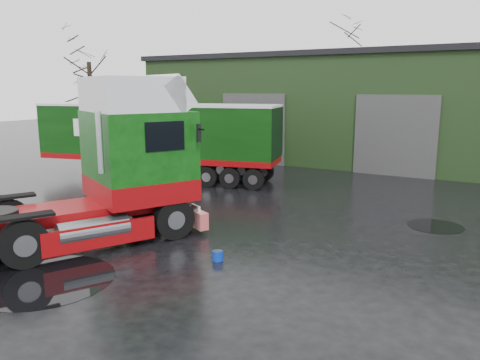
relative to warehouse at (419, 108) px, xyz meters
name	(u,v)px	position (x,y,z in m)	size (l,w,h in m)	color
ground	(199,252)	(-2.00, -20.00, -3.16)	(100.00, 100.00, 0.00)	black
warehouse	(419,108)	(0.00, 0.00, 0.00)	(32.40, 12.40, 6.30)	black
hero_tractor	(65,162)	(-5.55, -21.27, -0.80)	(3.22, 7.59, 4.71)	#0C460D
trailer_left	(158,142)	(-9.50, -12.71, -1.34)	(2.39, 11.69, 3.63)	silver
wash_bucket	(218,256)	(-1.20, -20.29, -3.03)	(0.27, 0.27, 0.26)	#082DB8
tree_left	(90,89)	(-19.00, -8.00, 1.09)	(4.40, 4.40, 8.50)	black
tree_back_a	(343,82)	(-8.00, 10.00, 1.59)	(4.40, 4.40, 9.50)	black
puddle_0	(44,280)	(-4.00, -23.35, -3.15)	(3.21, 3.21, 0.01)	black
puddle_1	(435,226)	(3.17, -14.25, -3.15)	(1.72, 1.72, 0.01)	black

